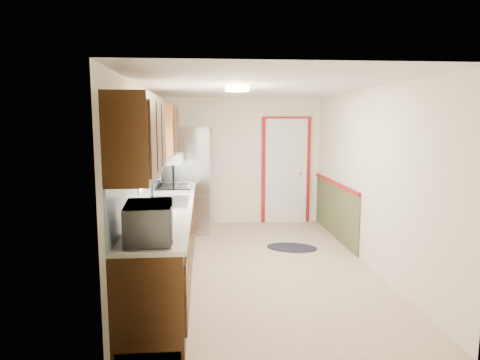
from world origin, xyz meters
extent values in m
cube|color=tan|center=(0.00, 0.00, 0.00)|extent=(3.20, 5.20, 0.12)
cube|color=white|center=(0.00, 0.00, 2.40)|extent=(3.20, 5.20, 0.12)
cube|color=white|center=(0.00, 2.50, 1.20)|extent=(3.20, 0.10, 2.40)
cube|color=white|center=(0.00, -2.50, 1.20)|extent=(3.20, 0.10, 2.40)
cube|color=white|center=(-1.50, 0.00, 1.20)|extent=(0.10, 5.20, 2.40)
cube|color=white|center=(1.50, 0.00, 1.20)|extent=(0.10, 5.20, 2.40)
cube|color=#321C0B|center=(-1.20, -0.30, 0.45)|extent=(0.60, 4.00, 0.90)
cube|color=silver|center=(-1.19, -0.30, 0.92)|extent=(0.63, 4.00, 0.04)
cube|color=#579CD3|center=(-1.49, -0.30, 1.22)|extent=(0.02, 4.00, 0.55)
cube|color=#321C0B|center=(-1.32, -1.60, 1.83)|extent=(0.35, 1.40, 0.75)
cube|color=#321C0B|center=(-1.32, 1.10, 1.83)|extent=(0.35, 1.20, 0.75)
cube|color=white|center=(-1.49, -0.20, 1.62)|extent=(0.02, 1.00, 0.90)
cube|color=#BA3E23|center=(-1.44, -0.20, 1.97)|extent=(0.05, 1.12, 0.24)
cube|color=#B7B7BC|center=(-1.19, -0.20, 0.95)|extent=(0.52, 0.82, 0.02)
cube|color=white|center=(-1.27, 1.15, 1.38)|extent=(0.45, 0.60, 0.15)
cube|color=maroon|center=(0.85, 2.47, 1.00)|extent=(0.94, 0.05, 2.08)
cube|color=white|center=(0.85, 2.44, 1.00)|extent=(0.80, 0.04, 2.00)
cube|color=#434A29|center=(1.49, 1.35, 0.45)|extent=(0.02, 2.30, 0.90)
cube|color=maroon|center=(1.48, 1.35, 0.92)|extent=(0.04, 2.30, 0.06)
cylinder|color=#FFD88C|center=(-0.30, -0.20, 2.36)|extent=(0.30, 0.30, 0.06)
imported|color=white|center=(-1.20, -1.95, 1.14)|extent=(0.37, 0.61, 0.40)
cube|color=#B7B7BC|center=(-0.98, 1.94, 0.93)|extent=(0.85, 0.80, 1.86)
cylinder|color=black|center=(-1.24, 1.54, 0.84)|extent=(0.02, 0.02, 1.30)
ellipsoid|color=black|center=(0.63, 0.75, 0.01)|extent=(0.90, 0.71, 0.01)
cube|color=black|center=(-1.19, 1.04, 0.95)|extent=(0.53, 0.64, 0.02)
camera|label=1|loc=(-0.73, -5.59, 1.97)|focal=32.00mm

